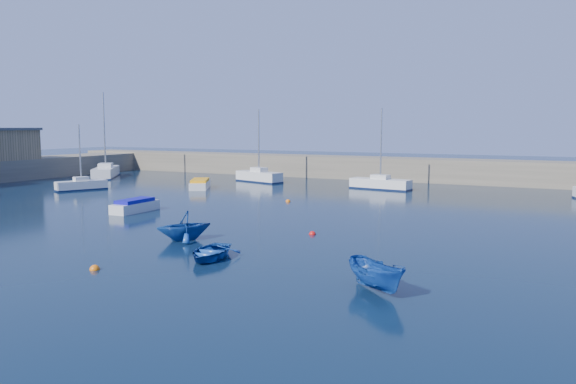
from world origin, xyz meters
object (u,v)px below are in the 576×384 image
at_px(dinghy_left, 184,226).
at_px(dinghy_right, 377,276).
at_px(sailboat_4, 106,172).
at_px(sailboat_6, 380,183).
at_px(motorboat_2, 200,184).
at_px(sailboat_5, 259,176).
at_px(motorboat_1, 135,206).
at_px(sailboat_3, 81,185).
at_px(dinghy_center, 210,252).

xyz_separation_m(dinghy_left, dinghy_right, (12.57, -4.56, -0.19)).
xyz_separation_m(sailboat_4, sailboat_6, (34.26, 2.63, -0.11)).
distance_m(motorboat_2, dinghy_right, 37.76).
distance_m(motorboat_2, dinghy_left, 26.15).
xyz_separation_m(sailboat_5, motorboat_1, (2.94, -23.52, -0.20)).
distance_m(dinghy_left, dinghy_right, 13.37).
relative_size(motorboat_1, dinghy_left, 1.30).
bearing_deg(sailboat_3, dinghy_center, -8.32).
xyz_separation_m(dinghy_center, dinghy_left, (-3.84, 3.05, 0.47)).
bearing_deg(sailboat_3, dinghy_left, -7.39).
xyz_separation_m(sailboat_3, sailboat_6, (26.03, 14.20, 0.05)).
bearing_deg(sailboat_6, sailboat_4, 101.43).
relative_size(sailboat_4, sailboat_5, 1.27).
xyz_separation_m(sailboat_6, motorboat_2, (-16.55, -7.59, -0.13)).
bearing_deg(sailboat_5, dinghy_right, -126.40).
relative_size(sailboat_4, dinghy_right, 3.26).
height_order(dinghy_center, dinghy_right, dinghy_right).
height_order(motorboat_1, dinghy_center, motorboat_1).
xyz_separation_m(sailboat_5, dinghy_left, (12.53, -30.23, 0.16)).
distance_m(sailboat_5, motorboat_1, 23.70).
relative_size(dinghy_center, dinghy_right, 1.03).
relative_size(motorboat_1, dinghy_center, 1.22).
distance_m(sailboat_6, motorboat_2, 18.21).
bearing_deg(motorboat_1, sailboat_4, 137.98).
bearing_deg(dinghy_right, sailboat_6, 54.64).
bearing_deg(sailboat_6, sailboat_3, 125.66).
bearing_deg(motorboat_1, sailboat_3, 149.19).
bearing_deg(sailboat_4, dinghy_right, -70.99).
relative_size(sailboat_4, dinghy_left, 3.39).
bearing_deg(motorboat_2, sailboat_3, -174.12).
height_order(motorboat_2, dinghy_left, dinghy_left).
height_order(sailboat_4, motorboat_1, sailboat_4).
xyz_separation_m(sailboat_6, motorboat_1, (-11.59, -22.60, -0.12)).
xyz_separation_m(sailboat_5, motorboat_2, (-2.02, -8.51, -0.20)).
distance_m(sailboat_4, dinghy_right, 54.64).
distance_m(sailboat_5, motorboat_2, 8.75).
height_order(sailboat_4, sailboat_5, sailboat_4).
xyz_separation_m(sailboat_3, dinghy_right, (36.60, -19.66, 0.09)).
relative_size(sailboat_5, dinghy_right, 2.56).
bearing_deg(sailboat_5, dinghy_center, -136.02).
xyz_separation_m(sailboat_4, motorboat_1, (22.67, -19.97, -0.23)).
relative_size(sailboat_4, motorboat_2, 2.13).
bearing_deg(dinghy_center, motorboat_2, 114.57).
distance_m(sailboat_5, dinghy_right, 42.90).
relative_size(sailboat_5, motorboat_2, 1.67).
relative_size(sailboat_6, dinghy_center, 2.47).
distance_m(sailboat_6, dinghy_right, 35.47).
bearing_deg(sailboat_6, sailboat_5, 93.42).
bearing_deg(sailboat_4, dinghy_left, -75.71).
bearing_deg(motorboat_1, motorboat_2, 107.64).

